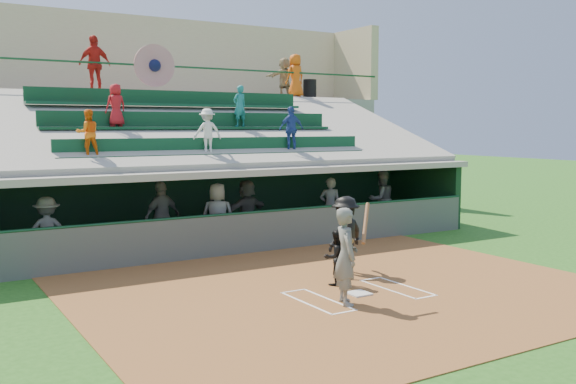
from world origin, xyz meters
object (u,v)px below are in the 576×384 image
catcher (336,258)px  trash_bin (310,89)px  batter_at_plate (346,256)px  home_plate (359,293)px

catcher → trash_bin: bearing=-116.9°
batter_at_plate → catcher: bearing=61.9°
batter_at_plate → trash_bin: bearing=59.4°
catcher → batter_at_plate: bearing=65.8°
catcher → trash_bin: size_ratio=1.42×
home_plate → catcher: size_ratio=0.36×
batter_at_plate → catcher: size_ratio=1.62×
trash_bin → home_plate: bearing=-119.3°
catcher → trash_bin: trash_bin is taller
home_plate → catcher: 1.06m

